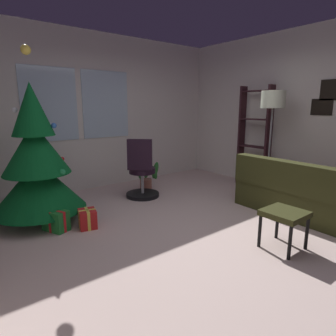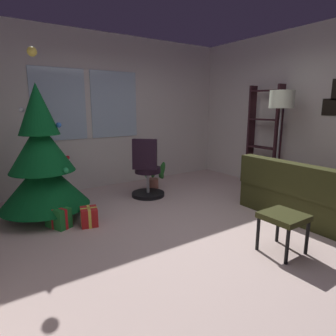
{
  "view_description": "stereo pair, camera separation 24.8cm",
  "coord_description": "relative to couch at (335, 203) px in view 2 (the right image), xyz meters",
  "views": [
    {
      "loc": [
        -2.37,
        -2.34,
        1.52
      ],
      "look_at": [
        -0.21,
        0.38,
        0.77
      ],
      "focal_mm": 30.86,
      "sensor_mm": 36.0,
      "label": 1
    },
    {
      "loc": [
        -2.17,
        -2.49,
        1.52
      ],
      "look_at": [
        -0.21,
        0.38,
        0.77
      ],
      "focal_mm": 30.86,
      "sensor_mm": 36.0,
      "label": 2
    }
  ],
  "objects": [
    {
      "name": "potted_plant",
      "position": [
        -1.11,
        2.73,
        -0.04
      ],
      "size": [
        0.43,
        0.35,
        0.53
      ],
      "color": "#925849",
      "rests_on": "ground_plane"
    },
    {
      "name": "gift_box_red",
      "position": [
        -2.71,
        1.75,
        -0.16
      ],
      "size": [
        0.26,
        0.28,
        0.24
      ],
      "color": "red",
      "rests_on": "ground_plane"
    },
    {
      "name": "gift_box_green",
      "position": [
        -3.05,
        1.91,
        -0.14
      ],
      "size": [
        0.29,
        0.36,
        0.27
      ],
      "color": "#1E722D",
      "rests_on": "ground_plane"
    },
    {
      "name": "footstool",
      "position": [
        -1.27,
        -0.09,
        0.09
      ],
      "size": [
        0.41,
        0.41,
        0.43
      ],
      "color": "#303216",
      "rests_on": "ground_plane"
    },
    {
      "name": "floor_lamp",
      "position": [
        0.32,
        1.14,
        1.24
      ],
      "size": [
        0.38,
        0.38,
        1.76
      ],
      "color": "slate",
      "rests_on": "ground_plane"
    },
    {
      "name": "holiday_tree",
      "position": [
        -3.1,
        2.37,
        0.48
      ],
      "size": [
        1.18,
        1.18,
        2.24
      ],
      "color": "#4C331E",
      "rests_on": "ground_plane"
    },
    {
      "name": "bookshelf",
      "position": [
        0.62,
        1.66,
        0.57
      ],
      "size": [
        0.18,
        0.64,
        1.89
      ],
      "color": "black",
      "rests_on": "ground_plane"
    },
    {
      "name": "office_chair",
      "position": [
        -1.48,
        2.35,
        0.12
      ],
      "size": [
        0.59,
        0.59,
        1.01
      ],
      "color": "black",
      "rests_on": "ground_plane"
    },
    {
      "name": "ground_plane",
      "position": [
        -1.68,
        0.76,
        -0.32
      ],
      "size": [
        5.04,
        5.34,
        0.1
      ],
      "primitive_type": "cube",
      "color": "beige"
    },
    {
      "name": "wall_right_with_frames",
      "position": [
        0.89,
        0.75,
        1.13
      ],
      "size": [
        0.12,
        5.34,
        2.8
      ],
      "color": "silver",
      "rests_on": "ground_plane"
    },
    {
      "name": "couch",
      "position": [
        0.0,
        0.0,
        0.0
      ],
      "size": [
        1.62,
        2.14,
        0.79
      ],
      "color": "#303216",
      "rests_on": "ground_plane"
    },
    {
      "name": "wall_back_with_windows",
      "position": [
        -1.7,
        3.47,
        1.13
      ],
      "size": [
        5.04,
        0.12,
        2.8
      ],
      "color": "silver",
      "rests_on": "ground_plane"
    }
  ]
}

